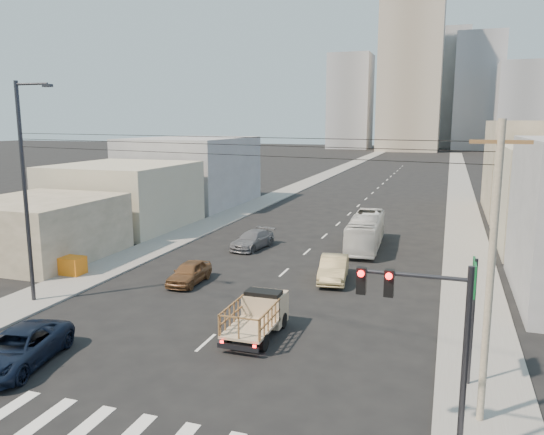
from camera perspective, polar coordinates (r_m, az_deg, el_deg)
The scene contains 24 objects.
ground at distance 23.31m, azimuth -9.34°, elevation -15.01°, with size 420.00×420.00×0.00m, color black.
sidewalk_left at distance 91.72m, azimuth 4.67°, elevation 4.09°, with size 3.50×180.00×0.12m, color gray.
sidewalk_right at distance 89.11m, azimuth 19.53°, elevation 3.35°, with size 3.50×180.00×0.12m, color gray.
lane_dashes at distance 72.93m, azimuth 10.43°, elevation 2.31°, with size 0.15×104.00×0.01m.
flatbed_pickup at distance 25.17m, azimuth -1.57°, elevation -10.21°, with size 1.95×4.41×1.90m.
navy_pickup at distance 24.66m, azimuth -25.68°, elevation -12.59°, with size 2.47×5.36×1.49m, color black.
city_bus at distance 42.64m, azimuth 10.04°, elevation -1.48°, with size 2.22×9.50×2.65m, color silver.
sedan_brown at distance 33.39m, azimuth -8.88°, elevation -5.88°, with size 1.61×4.01×1.37m, color brown.
sedan_tan at distance 33.78m, azimuth 6.64°, elevation -5.47°, with size 1.64×4.69×1.55m, color tan.
sedan_grey at distance 41.95m, azimuth -2.12°, elevation -2.41°, with size 1.94×4.76×1.38m, color slate.
traffic_signal at distance 16.13m, azimuth 16.52°, elevation -11.34°, with size 3.23×0.35×6.00m.
green_sign at distance 21.00m, azimuth 20.84°, elevation -7.48°, with size 0.18×1.60×5.00m.
utility_pole at distance 18.23m, azimuth 22.47°, elevation -5.53°, with size 1.80×0.24×10.00m.
streetlamp_left at distance 31.32m, azimuth -24.93°, elevation 2.97°, with size 2.36×0.25×12.00m.
overhead_wires at distance 22.45m, azimuth -8.21°, elevation 7.78°, with size 23.01×5.02×0.72m.
crate_stack at distance 37.02m, azimuth -20.89°, elevation -4.82°, with size 1.80×1.20×1.14m.
bldg_left_near at distance 42.19m, azimuth -23.63°, elevation -1.11°, with size 9.00×10.00×4.40m, color gray.
bldg_left_mid at distance 51.99m, azimuth -15.68°, elevation 2.27°, with size 11.00×12.00×6.00m, color #AFA88D.
bldg_left_far at distance 64.97m, azimuth -8.66°, elevation 4.96°, with size 12.00×16.00×8.00m, color gray.
high_rise_tower at distance 190.13m, azimuth 14.77°, elevation 16.03°, with size 20.00×20.00×60.00m, color tan.
midrise_ne at distance 203.95m, azimuth 21.26°, elevation 12.45°, with size 16.00×16.00×40.00m, color gray.
midrise_nw at distance 201.92m, azimuth 8.42°, elevation 12.19°, with size 15.00×15.00×34.00m, color gray.
midrise_back at distance 218.92m, azimuth 17.91°, elevation 12.97°, with size 18.00×18.00×44.00m, color gray.
midrise_east at distance 184.67m, azimuth 25.18°, elevation 10.60°, with size 14.00×14.00×28.00m, color gray.
Camera 1 is at (10.07, -18.54, 9.91)m, focal length 35.00 mm.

